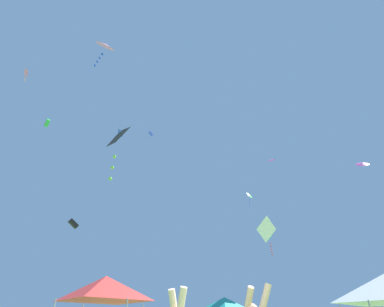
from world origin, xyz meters
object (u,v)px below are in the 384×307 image
canopy_tent_red (105,288)px  kite_black_diamond (116,138)px  kite_pink_diamond (26,73)px  kite_black_box (73,224)px  kite_white_diamond (266,229)px  kite_pink_delta (105,46)px  kite_magenta_delta (362,164)px  canopy_tent_teal (225,306)px  kite_blue_diamond (121,133)px  kite_cyan_diamond (269,238)px  kite_green_delta (250,195)px  kite_magenta_diamond (271,160)px  kite_green_box (47,123)px  kite_blue_box (151,134)px

canopy_tent_red → kite_black_diamond: kite_black_diamond is taller
kite_pink_diamond → kite_black_box: kite_pink_diamond is taller
kite_white_diamond → kite_pink_delta: kite_pink_delta is taller
kite_pink_diamond → kite_magenta_delta: 36.79m
canopy_tent_teal → kite_pink_delta: size_ratio=1.10×
kite_magenta_delta → kite_blue_diamond: 30.52m
canopy_tent_red → kite_black_box: 15.45m
kite_pink_diamond → kite_pink_delta: 9.73m
kite_white_diamond → kite_black_box: size_ratio=1.15×
kite_cyan_diamond → kite_green_delta: 3.68m
kite_magenta_diamond → kite_black_box: bearing=171.8°
kite_blue_diamond → kite_green_box: bearing=-106.7°
kite_pink_diamond → kite_green_delta: size_ratio=1.01×
kite_pink_delta → kite_blue_diamond: 22.30m
kite_cyan_diamond → kite_pink_delta: (-10.73, -9.91, 10.22)m
kite_blue_box → kite_magenta_diamond: kite_blue_box is taller
kite_white_diamond → kite_pink_delta: bearing=-148.2°
kite_cyan_diamond → kite_pink_delta: bearing=-137.3°
kite_black_diamond → kite_blue_diamond: kite_blue_diamond is taller
kite_magenta_diamond → kite_magenta_delta: bearing=39.4°
kite_blue_diamond → kite_cyan_diamond: bearing=-33.2°
canopy_tent_red → kite_black_box: size_ratio=3.69×
kite_black_box → kite_blue_box: kite_blue_box is taller
kite_pink_diamond → kite_blue_box: kite_blue_box is taller
canopy_tent_red → kite_black_diamond: 8.14m
kite_cyan_diamond → kite_pink_diamond: (-19.13, -5.59, 12.54)m
canopy_tent_red → kite_green_box: bearing=141.7°
canopy_tent_teal → kite_pink_diamond: size_ratio=2.21×
canopy_tent_teal → kite_black_diamond: 11.01m
kite_magenta_delta → kite_green_delta: kite_magenta_delta is taller
kite_green_box → kite_blue_diamond: bearing=73.3°
kite_black_box → kite_cyan_diamond: bearing=-9.7°
kite_magenta_delta → kite_magenta_diamond: size_ratio=1.61×
kite_magenta_diamond → kite_blue_box: bearing=143.6°
kite_cyan_diamond → kite_blue_diamond: kite_blue_diamond is taller
kite_black_box → kite_blue_box: bearing=55.3°
kite_magenta_delta → kite_white_diamond: (-14.54, -14.56, -11.72)m
kite_blue_box → kite_magenta_diamond: (12.88, -9.49, -9.50)m
kite_green_delta → canopy_tent_red: bearing=-131.5°
kite_magenta_delta → kite_black_box: kite_magenta_delta is taller
kite_cyan_diamond → kite_blue_box: 22.38m
kite_black_diamond → kite_black_box: size_ratio=3.46×
kite_cyan_diamond → kite_pink_diamond: size_ratio=1.29×
canopy_tent_red → kite_white_diamond: (8.31, 5.05, 3.95)m
kite_blue_box → kite_pink_diamond: bearing=-115.1°
kite_green_delta → kite_magenta_diamond: bearing=3.0°
canopy_tent_red → kite_pink_delta: (-1.65, -1.13, 14.58)m
kite_black_diamond → kite_blue_box: bearing=97.3°
kite_black_diamond → kite_green_delta: size_ratio=2.58×
kite_white_diamond → kite_pink_delta: size_ratio=0.42×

